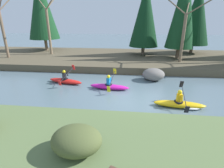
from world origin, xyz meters
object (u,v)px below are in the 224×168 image
(kayaker_trailing, at_px, (66,80))
(boulder_midstream, at_px, (153,74))
(kayaker_middle, at_px, (110,86))
(kayaker_lead, at_px, (181,104))

(kayaker_trailing, bearing_deg, boulder_midstream, 25.06)
(kayaker_middle, distance_m, boulder_midstream, 3.83)
(kayaker_lead, height_order, boulder_midstream, kayaker_lead)
(kayaker_lead, bearing_deg, kayaker_trailing, 163.05)
(kayaker_middle, xyz_separation_m, kayaker_trailing, (-3.39, 0.79, 0.00))
(kayaker_trailing, relative_size, boulder_midstream, 1.65)
(kayaker_lead, relative_size, kayaker_middle, 1.00)
(kayaker_trailing, distance_m, boulder_midstream, 6.68)
(kayaker_lead, distance_m, kayaker_middle, 4.71)
(kayaker_trailing, xyz_separation_m, boulder_midstream, (6.54, 1.37, 0.26))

